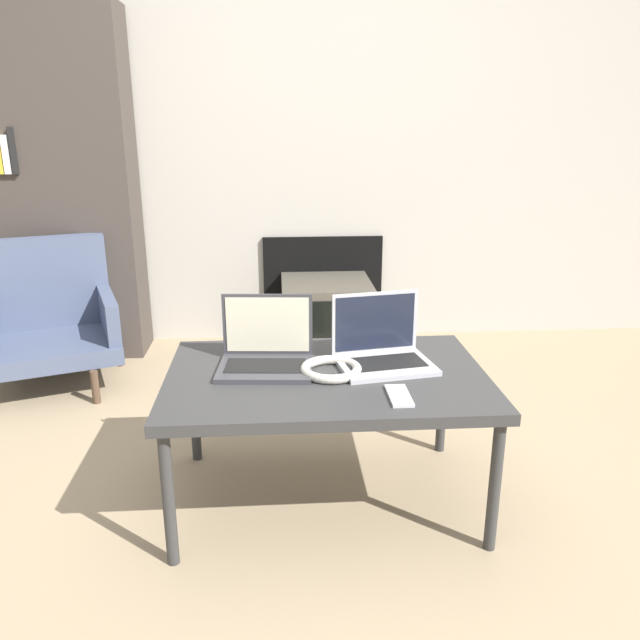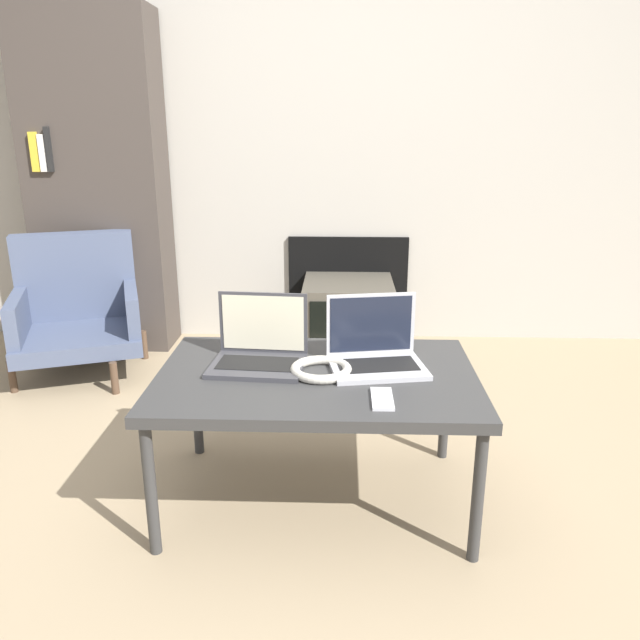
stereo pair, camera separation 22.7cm
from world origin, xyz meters
The scene contains 10 objects.
ground_plane centered at (0.00, 0.00, 0.00)m, with size 14.00×14.00×0.00m, color #998466.
wall_back centered at (0.00, 2.04, 1.29)m, with size 7.00×0.08×2.60m.
table centered at (0.00, 0.29, 0.43)m, with size 1.03×0.68×0.47m.
laptop_left centered at (-0.19, 0.36, 0.52)m, with size 0.32×0.26×0.23m.
laptop_right centered at (0.19, 0.36, 0.52)m, with size 0.34×0.28×0.23m.
headphones centered at (0.01, 0.28, 0.48)m, with size 0.20×0.20×0.03m.
phone centered at (0.20, 0.09, 0.47)m, with size 0.06×0.15×0.01m.
tv centered at (0.12, 1.75, 0.20)m, with size 0.49×0.49×0.40m.
armchair centered at (-1.28, 1.44, 0.33)m, with size 0.75×0.73×0.70m.
bookshelf centered at (-1.26, 1.84, 0.90)m, with size 0.72×0.32×1.81m.
Camera 2 is at (0.08, -1.58, 1.24)m, focal length 35.00 mm.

